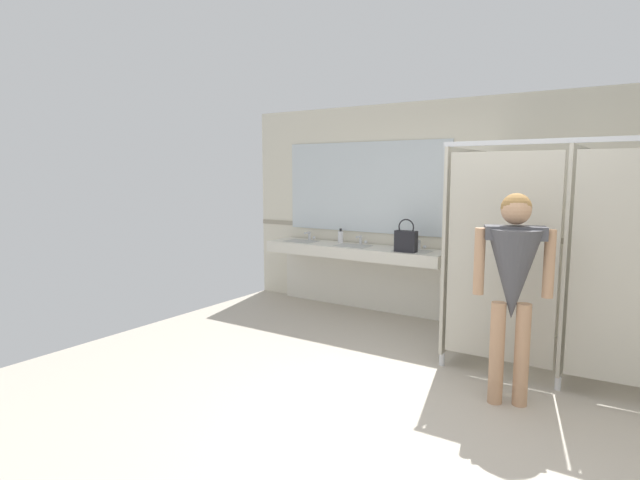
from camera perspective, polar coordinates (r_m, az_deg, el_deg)
The scene contains 9 objects.
ground_plane at distance 4.04m, azimuth 13.13°, elevation -19.27°, with size 7.31×5.47×0.10m, color #B2A899.
wall_back at distance 6.04m, azimuth 21.79°, elevation 2.65°, with size 7.31×0.12×2.61m, color beige.
wall_back_tile_band at distance 6.01m, azimuth 21.55°, elevation 0.18°, with size 7.31×0.01×0.06m, color #9E937F.
vanity_counter at distance 6.57m, azimuth 4.16°, elevation -2.54°, with size 2.41×0.52×0.96m.
mirror_panel at distance 6.63m, azimuth 5.03°, elevation 5.88°, with size 2.31×0.02×1.16m, color silver.
bathroom_stalls at distance 4.95m, azimuth 26.51°, elevation -1.42°, with size 2.02×1.51×2.03m.
person_standing at distance 4.06m, azimuth 20.78°, elevation -3.53°, with size 0.54×0.51×1.61m.
handbag at distance 5.98m, azimuth 9.58°, elevation -0.02°, with size 0.26×0.10×0.39m.
soap_dispenser at distance 6.73m, azimuth 2.31°, elevation 0.38°, with size 0.07×0.07×0.19m.
Camera 1 is at (1.21, -3.41, 1.75)m, focal length 28.64 mm.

